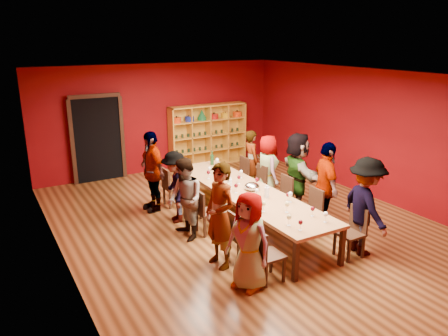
{
  "coord_description": "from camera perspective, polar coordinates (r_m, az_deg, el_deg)",
  "views": [
    {
      "loc": [
        -4.49,
        -6.87,
        3.7
      ],
      "look_at": [
        -0.28,
        0.42,
        1.15
      ],
      "focal_mm": 35.0,
      "sensor_mm": 36.0,
      "label": 1
    }
  ],
  "objects": [
    {
      "name": "wine_glass_7",
      "position": [
        9.65,
        -1.9,
        -0.11
      ],
      "size": [
        0.08,
        0.08,
        0.19
      ],
      "color": "white",
      "rests_on": "tasting_table"
    },
    {
      "name": "person_left_2",
      "position": [
        8.18,
        -5.1,
        -4.1
      ],
      "size": [
        0.45,
        0.78,
        1.57
      ],
      "primitive_type": "imported",
      "rotation": [
        0.0,
        0.0,
        -1.61
      ],
      "color": "#46474B",
      "rests_on": "ground"
    },
    {
      "name": "chair_person_left_3",
      "position": [
        9.15,
        -4.95,
        -3.72
      ],
      "size": [
        0.42,
        0.42,
        0.89
      ],
      "color": "black",
      "rests_on": "ground"
    },
    {
      "name": "wine_glass_16",
      "position": [
        9.44,
        2.25,
        -0.54
      ],
      "size": [
        0.07,
        0.07,
        0.18
      ],
      "color": "white",
      "rests_on": "tasting_table"
    },
    {
      "name": "tasting_table",
      "position": [
        8.74,
        3.0,
        -3.26
      ],
      "size": [
        1.1,
        4.5,
        0.75
      ],
      "color": "#A26F43",
      "rests_on": "ground"
    },
    {
      "name": "chair_person_left_1",
      "position": [
        7.48,
        1.83,
        -8.53
      ],
      "size": [
        0.42,
        0.42,
        0.89
      ],
      "color": "black",
      "rests_on": "ground"
    },
    {
      "name": "wine_glass_2",
      "position": [
        7.4,
        13.14,
        -5.94
      ],
      "size": [
        0.08,
        0.08,
        0.19
      ],
      "color": "white",
      "rests_on": "tasting_table"
    },
    {
      "name": "shelving_unit",
      "position": [
        12.93,
        -2.18,
        4.71
      ],
      "size": [
        2.4,
        0.4,
        1.8
      ],
      "color": "gold",
      "rests_on": "ground"
    },
    {
      "name": "wine_glass_12",
      "position": [
        7.03,
        9.96,
        -7.07
      ],
      "size": [
        0.07,
        0.07,
        0.18
      ],
      "color": "white",
      "rests_on": "tasting_table"
    },
    {
      "name": "wine_glass_5",
      "position": [
        8.9,
        4.32,
        -1.6
      ],
      "size": [
        0.08,
        0.08,
        0.2
      ],
      "color": "white",
      "rests_on": "tasting_table"
    },
    {
      "name": "person_left_4",
      "position": [
        9.6,
        -9.39,
        -0.41
      ],
      "size": [
        0.53,
        1.07,
        1.78
      ],
      "primitive_type": "imported",
      "rotation": [
        0.0,
        0.0,
        -1.52
      ],
      "color": "#535358",
      "rests_on": "ground"
    },
    {
      "name": "person_left_1",
      "position": [
        7.15,
        -0.53,
        -6.24
      ],
      "size": [
        0.55,
        0.71,
        1.79
      ],
      "primitive_type": "imported",
      "rotation": [
        0.0,
        0.0,
        -1.45
      ],
      "color": "white",
      "rests_on": "ground"
    },
    {
      "name": "chair_person_right_2",
      "position": [
        9.32,
        7.64,
        -3.42
      ],
      "size": [
        0.42,
        0.42,
        0.89
      ],
      "color": "black",
      "rests_on": "ground"
    },
    {
      "name": "chair_person_right_0",
      "position": [
        7.95,
        16.55,
        -7.68
      ],
      "size": [
        0.42,
        0.42,
        0.89
      ],
      "color": "black",
      "rests_on": "ground"
    },
    {
      "name": "person_right_4",
      "position": [
        10.7,
        3.61,
        0.9
      ],
      "size": [
        0.49,
        0.62,
        1.53
      ],
      "primitive_type": "imported",
      "rotation": [
        0.0,
        0.0,
        1.41
      ],
      "color": "beige",
      "rests_on": "ground"
    },
    {
      "name": "chair_person_left_4",
      "position": [
        9.87,
        -7.02,
        -2.23
      ],
      "size": [
        0.42,
        0.42,
        0.89
      ],
      "color": "black",
      "rests_on": "ground"
    },
    {
      "name": "spittoon_bowl",
      "position": [
        8.74,
        3.67,
        -2.43
      ],
      "size": [
        0.3,
        0.3,
        0.17
      ],
      "primitive_type": "ellipsoid",
      "color": "#B6B8BD",
      "rests_on": "tasting_table"
    },
    {
      "name": "person_right_0",
      "position": [
        7.97,
        17.98,
        -4.79
      ],
      "size": [
        0.73,
        1.21,
        1.75
      ],
      "primitive_type": "imported",
      "rotation": [
        0.0,
        0.0,
        1.32
      ],
      "color": "#141B38",
      "rests_on": "ground"
    },
    {
      "name": "person_right_2",
      "position": [
        9.41,
        9.55,
        -0.74
      ],
      "size": [
        0.88,
        1.72,
        1.79
      ],
      "primitive_type": "imported",
      "rotation": [
        0.0,
        0.0,
        1.32
      ],
      "color": "#141C38",
      "rests_on": "ground"
    },
    {
      "name": "wine_glass_1",
      "position": [
        8.18,
        8.34,
        -3.53
      ],
      "size": [
        0.07,
        0.07,
        0.18
      ],
      "color": "white",
      "rests_on": "tasting_table"
    },
    {
      "name": "doorway",
      "position": [
        11.9,
        -16.22,
        3.67
      ],
      "size": [
        1.4,
        0.17,
        2.3
      ],
      "color": "black",
      "rests_on": "ground"
    },
    {
      "name": "room_shell",
      "position": [
        8.5,
        3.08,
        1.82
      ],
      "size": [
        7.1,
        9.1,
        3.04
      ],
      "color": "#4F2C14",
      "rests_on": "ground"
    },
    {
      "name": "wine_glass_4",
      "position": [
        8.53,
        1.58,
        -2.38
      ],
      "size": [
        0.08,
        0.08,
        0.2
      ],
      "color": "white",
      "rests_on": "tasting_table"
    },
    {
      "name": "wine_glass_13",
      "position": [
        9.37,
        -2.05,
        -0.61
      ],
      "size": [
        0.08,
        0.08,
        0.19
      ],
      "color": "white",
      "rests_on": "tasting_table"
    },
    {
      "name": "chair_person_left_2",
      "position": [
        8.45,
        -2.55,
        -5.45
      ],
      "size": [
        0.42,
        0.42,
        0.89
      ],
      "color": "black",
      "rests_on": "ground"
    },
    {
      "name": "wine_glass_0",
      "position": [
        10.06,
        -4.52,
        0.66
      ],
      "size": [
        0.09,
        0.09,
        0.21
      ],
      "color": "white",
      "rests_on": "tasting_table"
    },
    {
      "name": "wine_glass_17",
      "position": [
        8.15,
        8.66,
        -3.46
      ],
      "size": [
        0.08,
        0.08,
        0.21
      ],
      "color": "white",
      "rests_on": "tasting_table"
    },
    {
      "name": "carafe_b",
      "position": [
        8.34,
        5.61,
        -3.15
      ],
      "size": [
        0.1,
        0.1,
        0.24
      ],
      "color": "white",
      "rests_on": "tasting_table"
    },
    {
      "name": "chair_person_right_1",
      "position": [
        8.66,
        11.34,
        -5.21
      ],
      "size": [
        0.42,
        0.42,
        0.89
      ],
      "color": "black",
      "rests_on": "ground"
    },
    {
      "name": "wine_glass_6",
      "position": [
        7.16,
        8.49,
        -6.41
      ],
      "size": [
        0.08,
        0.08,
        0.2
      ],
      "color": "white",
      "rests_on": "tasting_table"
    },
    {
      "name": "person_left_3",
      "position": [
        8.97,
        -6.4,
        -2.49
      ],
      "size": [
        0.6,
        1.03,
        1.49
      ],
      "primitive_type": "imported",
      "rotation": [
        0.0,
        0.0,
        -1.79
      ],
      "color": "#CA878C",
      "rests_on": "ground"
    },
    {
      "name": "wine_glass_10",
      "position": [
        7.65,
        5.2,
        -4.71
      ],
      "size": [
        0.08,
        0.08,
        0.2
      ],
      "color": "white",
      "rests_on": "tasting_table"
    },
    {
      "name": "person_left_0",
      "position": [
        6.61,
        3.25,
        -9.51
      ],
      "size": [
        0.65,
        0.85,
        1.54
      ],
      "primitive_type": "imported",
      "rotation": [
        0.0,
        0.0,
        -1.21
      ],
      "color": "tan",
      "rests_on": "ground"
    },
    {
      "name": "person_right_3",
      "position": [
        10.07,
        5.7,
        -0.09
      ],
      "size": [
        0.58,
        0.84,
        1.56
      ],
      "primitive_type": "imported",
      "rotation": [
        0.0,
        0.0,
        1.35
      ],
      "color": "#121533",
      "rests_on": "ground"
    },
    {
      "name": "wine_glass_11",
      "position": [
        7.67,
        8.24,
        -4.75
      ],
      "size": [
        0.08,
        0.08,
        0.21
      ],
      "color": "white",
      "rests_on": "tasting_table"
    },
    {
      "name": "chair_person_left_0",
      "position": [
        6.89,
        5.36,
        -10.95
      ],
      "size": [
        0.42,
        0.42,
        0.89
      ],
      "color": "black",
      "rests_on": "ground"
    },
    {
      "name": "wine_glass_15",
      "position": [
        7.6,
        11.51,
        -5.29
      ],
      "size": [
        0.07,
        0.07,
        0.18
      ],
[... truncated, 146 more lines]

